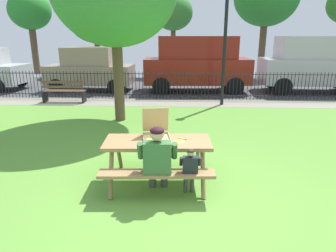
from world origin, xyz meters
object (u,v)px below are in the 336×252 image
object	(u,v)px
adult_at_table	(158,158)
far_tree_center	(173,13)
park_bench_left	(64,92)
far_tree_midleft	(95,17)
parked_car_left	(90,69)
lamp_post_walkway	(226,28)
parked_car_center	(197,63)
child_at_table	(190,168)
pizza_slice_on_table	(180,140)
picnic_table_foreground	(158,150)
pizza_box_open	(156,133)
far_tree_left	(30,12)
parked_car_right	(316,63)

from	to	relation	value
adult_at_table	far_tree_center	distance (m)	15.99
park_bench_left	far_tree_midleft	world-z (taller)	far_tree_midleft
parked_car_left	lamp_post_walkway	bearing A→B (deg)	-25.74
park_bench_left	parked_car_center	world-z (taller)	parked_car_center
adult_at_table	child_at_table	size ratio (longest dim) A/B	1.41
pizza_slice_on_table	adult_at_table	bearing A→B (deg)	-124.09
park_bench_left	far_tree_center	size ratio (longest dim) A/B	0.32
pizza_slice_on_table	parked_car_left	xyz separation A→B (m)	(-4.24, 9.03, 0.23)
picnic_table_foreground	parked_car_center	size ratio (longest dim) A/B	0.39
far_tree_midleft	pizza_box_open	bearing A→B (deg)	-71.18
adult_at_table	parked_car_center	xyz separation A→B (m)	(1.03, 9.55, 0.65)
picnic_table_foreground	far_tree_left	distance (m)	18.14
pizza_slice_on_table	far_tree_center	distance (m)	15.47
parked_car_left	park_bench_left	bearing A→B (deg)	-95.89
adult_at_table	lamp_post_walkway	distance (m)	7.33
far_tree_left	far_tree_midleft	world-z (taller)	far_tree_left
pizza_box_open	parked_car_right	size ratio (longest dim) A/B	0.12
pizza_box_open	far_tree_center	size ratio (longest dim) A/B	0.12
parked_car_right	far_tree_center	bearing A→B (deg)	136.96
far_tree_midleft	parked_car_center	bearing A→B (deg)	-44.53
pizza_box_open	pizza_slice_on_table	size ratio (longest dim) A/B	2.37
parked_car_left	parked_car_center	bearing A→B (deg)	0.00
picnic_table_foreground	child_at_table	xyz separation A→B (m)	(0.54, -0.50, -0.08)
picnic_table_foreground	park_bench_left	distance (m)	7.59
lamp_post_walkway	far_tree_center	bearing A→B (deg)	103.29
pizza_box_open	far_tree_left	xyz separation A→B (m)	(-9.33, 15.03, 3.08)
picnic_table_foreground	child_at_table	size ratio (longest dim) A/B	2.21
pizza_slice_on_table	park_bench_left	bearing A→B (deg)	125.36
lamp_post_walkway	child_at_table	bearing A→B (deg)	-101.33
park_bench_left	pizza_slice_on_table	bearing A→B (deg)	-54.64
park_bench_left	far_tree_midleft	xyz separation A→B (m)	(-1.04, 8.80, 3.17)
pizza_slice_on_table	far_tree_left	world-z (taller)	far_tree_left
picnic_table_foreground	parked_car_right	bearing A→B (deg)	54.91
parked_car_right	adult_at_table	bearing A→B (deg)	-123.49
pizza_box_open	far_tree_left	bearing A→B (deg)	121.84
lamp_post_walkway	parked_car_center	world-z (taller)	lamp_post_walkway
picnic_table_foreground	adult_at_table	world-z (taller)	adult_at_table
adult_at_table	far_tree_midleft	world-z (taller)	far_tree_midleft
parked_car_left	far_tree_midleft	distance (m)	6.77
parked_car_right	park_bench_left	bearing A→B (deg)	-165.68
far_tree_left	far_tree_midleft	xyz separation A→B (m)	(4.21, -0.00, -0.36)
park_bench_left	parked_car_center	bearing A→B (deg)	27.28
pizza_box_open	adult_at_table	bearing A→B (deg)	-83.52
parked_car_left	parked_car_right	world-z (taller)	parked_car_right
far_tree_center	child_at_table	bearing A→B (deg)	-87.29
pizza_slice_on_table	child_at_table	distance (m)	0.60
parked_car_left	parked_car_right	distance (m)	10.21
parked_car_right	far_tree_left	size ratio (longest dim) A/B	0.91
parked_car_left	far_tree_left	xyz separation A→B (m)	(-5.52, 6.12, 2.93)
picnic_table_foreground	parked_car_center	xyz separation A→B (m)	(1.07, 9.05, 0.71)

